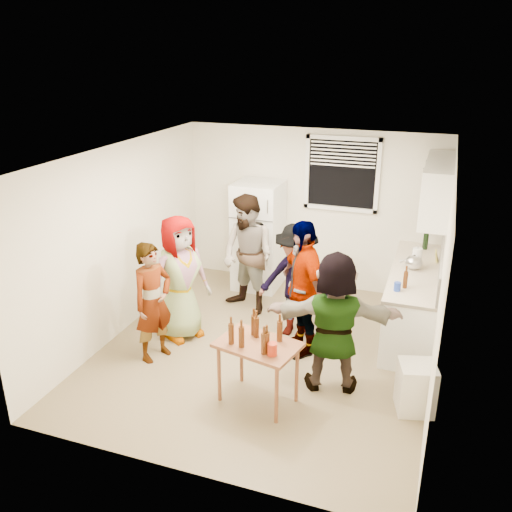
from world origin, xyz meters
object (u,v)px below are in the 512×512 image
at_px(beer_bottle_table, 279,341).
at_px(guest_black, 300,350).
at_px(refrigerator, 258,236).
at_px(guest_grey, 183,335).
at_px(blue_cup, 397,291).
at_px(trash_bin, 416,389).
at_px(guest_orange, 330,386).
at_px(beer_bottle_counter, 405,288).
at_px(guest_stripe, 157,356).
at_px(guest_back_left, 248,310).
at_px(red_cup, 272,355).
at_px(guest_back_right, 294,334).
at_px(serving_table, 258,400).
at_px(kettle, 413,269).
at_px(wine_bottle, 425,249).

height_order(beer_bottle_table, guest_black, beer_bottle_table).
xyz_separation_m(refrigerator, guest_grey, (-0.42, -1.87, -0.85)).
bearing_deg(refrigerator, blue_cup, -33.26).
relative_size(trash_bin, guest_orange, 0.34).
xyz_separation_m(beer_bottle_counter, guest_grey, (-2.77, -0.50, -0.90)).
relative_size(guest_grey, guest_stripe, 1.11).
height_order(guest_stripe, guest_back_left, guest_back_left).
distance_m(refrigerator, guest_back_left, 1.23).
bearing_deg(beer_bottle_table, red_cup, -87.40).
height_order(refrigerator, red_cup, refrigerator).
height_order(beer_bottle_table, guest_stripe, beer_bottle_table).
relative_size(guest_grey, guest_back_right, 1.08).
bearing_deg(trash_bin, serving_table, -165.91).
height_order(trash_bin, serving_table, trash_bin).
bearing_deg(kettle, serving_table, -125.77).
height_order(serving_table, beer_bottle_table, beer_bottle_table).
height_order(blue_cup, guest_orange, blue_cup).
distance_m(beer_bottle_counter, guest_stripe, 3.17).
height_order(kettle, beer_bottle_table, kettle).
bearing_deg(guest_back_left, trash_bin, -9.28).
bearing_deg(kettle, trash_bin, -85.88).
bearing_deg(guest_black, beer_bottle_counter, 66.52).
bearing_deg(guest_grey, wine_bottle, -24.93).
distance_m(kettle, red_cup, 2.63).
distance_m(wine_bottle, guest_back_right, 2.29).
distance_m(guest_black, guest_orange, 0.83).
distance_m(serving_table, guest_back_right, 1.55).
height_order(blue_cup, guest_black, blue_cup).
bearing_deg(beer_bottle_table, blue_cup, 50.34).
xyz_separation_m(guest_back_left, guest_back_right, (0.83, -0.47, 0.00)).
height_order(trash_bin, guest_stripe, trash_bin).
bearing_deg(red_cup, guest_black, 92.08).
xyz_separation_m(red_cup, guest_orange, (0.48, 0.70, -0.71)).
bearing_deg(refrigerator, guest_back_right, -53.89).
bearing_deg(guest_back_left, blue_cup, 7.84).
bearing_deg(beer_bottle_table, guest_back_right, 98.83).
xyz_separation_m(guest_grey, guest_orange, (2.12, -0.49, 0.00)).
distance_m(trash_bin, guest_black, 1.67).
xyz_separation_m(refrigerator, guest_orange, (1.70, -2.36, -0.85)).
distance_m(refrigerator, beer_bottle_counter, 2.72).
height_order(kettle, serving_table, kettle).
distance_m(trash_bin, beer_bottle_table, 1.52).
height_order(beer_bottle_counter, beer_bottle_table, beer_bottle_counter).
distance_m(trash_bin, guest_back_right, 2.02).
relative_size(beer_bottle_table, red_cup, 1.75).
distance_m(wine_bottle, guest_grey, 3.64).
bearing_deg(guest_stripe, refrigerator, 10.31).
bearing_deg(guest_back_left, kettle, 27.82).
height_order(beer_bottle_table, guest_orange, beer_bottle_table).
height_order(trash_bin, guest_back_right, trash_bin).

